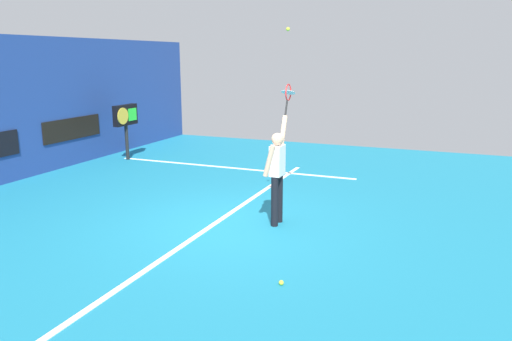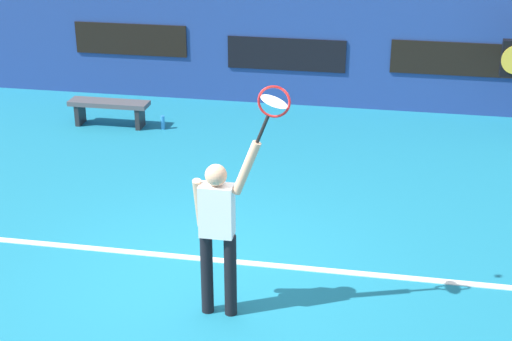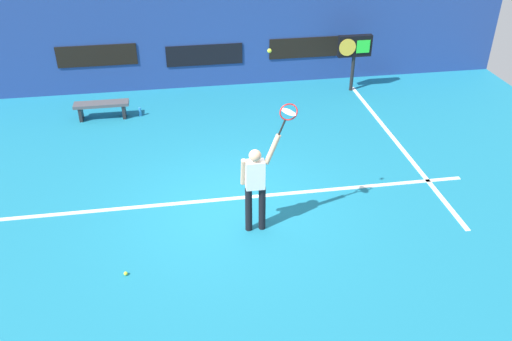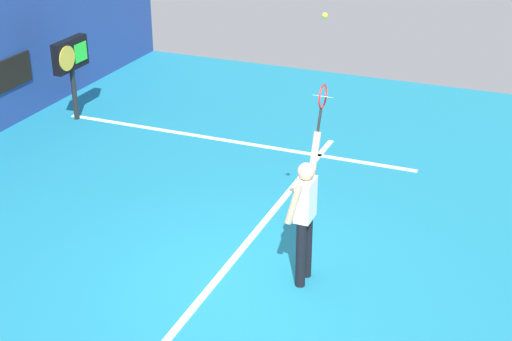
{
  "view_description": "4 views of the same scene",
  "coord_description": "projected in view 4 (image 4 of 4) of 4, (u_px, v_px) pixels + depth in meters",
  "views": [
    {
      "loc": [
        -7.86,
        -3.72,
        3.02
      ],
      "look_at": [
        0.27,
        -0.41,
        0.99
      ],
      "focal_mm": 34.89,
      "sensor_mm": 36.0,
      "label": 1
    },
    {
      "loc": [
        2.0,
        -7.48,
        4.57
      ],
      "look_at": [
        0.61,
        -0.06,
        1.34
      ],
      "focal_mm": 53.93,
      "sensor_mm": 36.0,
      "label": 2
    },
    {
      "loc": [
        -0.92,
        -8.76,
        6.2
      ],
      "look_at": [
        0.4,
        -0.58,
        1.15
      ],
      "focal_mm": 37.8,
      "sensor_mm": 36.0,
      "label": 3
    },
    {
      "loc": [
        -7.75,
        -3.43,
        5.57
      ],
      "look_at": [
        0.29,
        -0.15,
        1.5
      ],
      "focal_mm": 53.82,
      "sensor_mm": 36.0,
      "label": 4
    }
  ],
  "objects": [
    {
      "name": "ground_plane",
      "position": [
        237.0,
        281.0,
        10.03
      ],
      "size": [
        18.0,
        18.0,
        0.0
      ],
      "primitive_type": "plane",
      "color": "teal"
    },
    {
      "name": "court_baseline",
      "position": [
        219.0,
        277.0,
        10.12
      ],
      "size": [
        10.0,
        0.1,
        0.01
      ],
      "primitive_type": "cube",
      "color": "white",
      "rests_on": "ground_plane"
    },
    {
      "name": "court_sideline",
      "position": [
        230.0,
        141.0,
        14.3
      ],
      "size": [
        0.1,
        7.0,
        0.01
      ],
      "primitive_type": "cube",
      "color": "white",
      "rests_on": "ground_plane"
    },
    {
      "name": "tennis_player",
      "position": [
        305.0,
        212.0,
        9.64
      ],
      "size": [
        0.7,
        0.31,
        1.97
      ],
      "color": "black",
      "rests_on": "ground_plane"
    },
    {
      "name": "tennis_racket",
      "position": [
        322.0,
        99.0,
        9.53
      ],
      "size": [
        0.41,
        0.27,
        0.62
      ],
      "color": "black"
    },
    {
      "name": "tennis_ball",
      "position": [
        325.0,
        15.0,
        8.73
      ],
      "size": [
        0.07,
        0.07,
        0.07
      ],
      "primitive_type": "sphere",
      "color": "#CCE033"
    },
    {
      "name": "scoreboard_clock",
      "position": [
        71.0,
        58.0,
        14.81
      ],
      "size": [
        0.96,
        0.2,
        1.63
      ],
      "color": "black",
      "rests_on": "ground_plane"
    }
  ]
}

